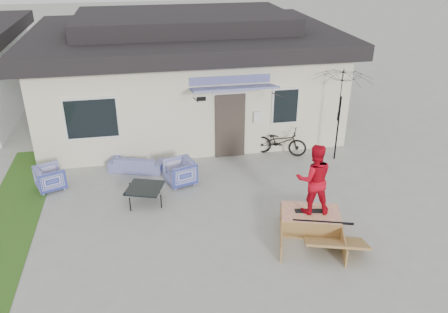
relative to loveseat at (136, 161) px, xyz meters
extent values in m
plane|color=gray|center=(2.00, -3.98, -0.32)|extent=(90.00, 90.00, 0.00)
cube|color=#285018|center=(-3.20, -1.98, -0.32)|extent=(1.40, 8.00, 0.01)
cube|color=beige|center=(2.00, 4.02, 1.18)|extent=(10.00, 7.00, 3.00)
cube|color=black|center=(2.00, 4.02, 2.93)|extent=(10.80, 7.80, 0.50)
cube|color=black|center=(2.00, 4.02, 3.48)|extent=(7.50, 4.50, 0.60)
cube|color=#3C322B|center=(3.00, 0.48, 0.73)|extent=(0.95, 0.08, 2.10)
cube|color=white|center=(-1.20, 0.49, 1.28)|extent=(1.60, 0.06, 1.30)
cube|color=white|center=(4.80, 0.49, 1.28)|extent=(0.90, 0.06, 1.20)
cube|color=navy|center=(3.00, -0.03, 2.13)|extent=(2.50, 1.09, 0.29)
imported|color=navy|center=(0.00, 0.00, 0.00)|extent=(1.71, 0.97, 0.64)
imported|color=navy|center=(-2.41, -0.68, 0.06)|extent=(0.92, 0.94, 0.76)
imported|color=navy|center=(1.22, -1.06, 0.08)|extent=(0.92, 0.96, 0.80)
cube|color=black|center=(0.19, -1.90, -0.10)|extent=(1.14, 1.14, 0.44)
imported|color=black|center=(4.63, 0.29, 0.23)|extent=(1.82, 1.27, 1.11)
cylinder|color=black|center=(6.27, -0.35, 0.73)|extent=(0.05, 0.05, 2.10)
imported|color=black|center=(6.27, -0.35, 1.43)|extent=(2.12, 2.01, 0.90)
cube|color=black|center=(4.12, -3.88, 0.17)|extent=(0.79, 0.33, 0.05)
imported|color=red|center=(4.12, -3.88, 1.07)|extent=(0.94, 0.78, 1.75)
camera|label=1|loc=(0.32, -12.65, 6.14)|focal=36.45mm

